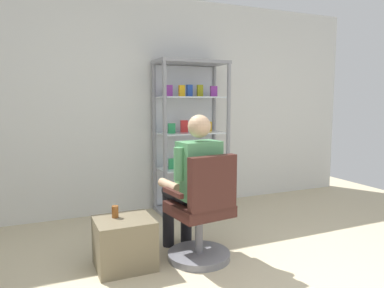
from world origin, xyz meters
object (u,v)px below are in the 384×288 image
office_chair (202,218)px  seated_shopkeeper (193,178)px  storage_crate (124,243)px  tea_glass (115,212)px  display_cabinet_main (189,135)px

office_chair → seated_shopkeeper: size_ratio=0.74×
office_chair → storage_crate: office_chair is taller
office_chair → storage_crate: size_ratio=2.01×
office_chair → tea_glass: office_chair is taller
display_cabinet_main → storage_crate: display_cabinet_main is taller
office_chair → tea_glass: size_ratio=9.53×
storage_crate → tea_glass: bearing=128.5°
display_cabinet_main → office_chair: bearing=-109.2°
seated_shopkeeper → tea_glass: 0.73m
storage_crate → tea_glass: (-0.06, 0.07, 0.26)m
display_cabinet_main → storage_crate: (-1.17, -1.34, -0.76)m
seated_shopkeeper → storage_crate: 0.81m
seated_shopkeeper → tea_glass: bearing=174.1°
display_cabinet_main → storage_crate: bearing=-131.3°
office_chair → seated_shopkeeper: seated_shopkeeper is taller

